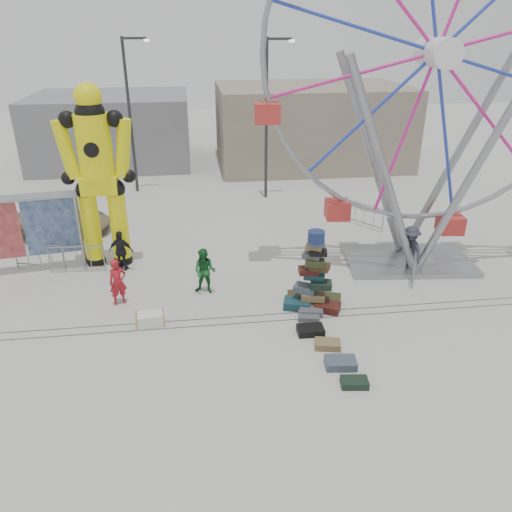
{
  "coord_description": "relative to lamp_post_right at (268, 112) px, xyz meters",
  "views": [
    {
      "loc": [
        -0.88,
        -12.65,
        8.53
      ],
      "look_at": [
        1.06,
        2.21,
        1.55
      ],
      "focal_mm": 35.0,
      "sensor_mm": 36.0,
      "label": 1
    }
  ],
  "objects": [
    {
      "name": "track_line_near",
      "position": [
        -3.09,
        -12.4,
        -4.48
      ],
      "size": [
        40.0,
        0.04,
        0.01
      ],
      "primitive_type": "cube",
      "color": "#47443F",
      "rests_on": "ground"
    },
    {
      "name": "suitcase_tower",
      "position": [
        -0.24,
        -11.62,
        -3.73
      ],
      "size": [
        2.09,
        1.73,
        2.71
      ],
      "rotation": [
        0.0,
        0.0,
        -0.33
      ],
      "color": "#173C46",
      "rests_on": "ground"
    },
    {
      "name": "row_case_1",
      "position": [
        -0.54,
        -12.38,
        -4.4
      ],
      "size": [
        0.78,
        0.71,
        0.17
      ],
      "primitive_type": "cube",
      "rotation": [
        0.0,
        0.0,
        -0.22
      ],
      "color": "#515358",
      "rests_on": "ground"
    },
    {
      "name": "track_line_far",
      "position": [
        -3.09,
        -12.0,
        -4.48
      ],
      "size": [
        40.0,
        0.04,
        0.01
      ],
      "primitive_type": "cube",
      "color": "#47443F",
      "rests_on": "ground"
    },
    {
      "name": "row_case_3",
      "position": [
        -0.35,
        -14.0,
        -4.38
      ],
      "size": [
        0.82,
        0.62,
        0.21
      ],
      "primitive_type": "cube",
      "rotation": [
        0.0,
        0.0,
        -0.21
      ],
      "color": "olive",
      "rests_on": "ground"
    },
    {
      "name": "building_right",
      "position": [
        3.91,
        7.0,
        -1.98
      ],
      "size": [
        12.0,
        8.0,
        5.0
      ],
      "primitive_type": "cube",
      "color": "gray",
      "rests_on": "ground"
    },
    {
      "name": "pedestrian_green",
      "position": [
        -3.74,
        -10.24,
        -3.66
      ],
      "size": [
        0.96,
        0.85,
        1.64
      ],
      "primitive_type": "imported",
      "rotation": [
        0.0,
        0.0,
        -0.34
      ],
      "color": "#165B25",
      "rests_on": "ground"
    },
    {
      "name": "steamer_trunk",
      "position": [
        -5.52,
        -12.12,
        -4.28
      ],
      "size": [
        0.9,
        0.58,
        0.4
      ],
      "primitive_type": "cube",
      "rotation": [
        0.0,
        0.0,
        0.09
      ],
      "color": "silver",
      "rests_on": "ground"
    },
    {
      "name": "crash_test_dummy",
      "position": [
        -7.37,
        -7.4,
        -0.8
      ],
      "size": [
        2.75,
        1.22,
        6.99
      ],
      "rotation": [
        0.0,
        0.0,
        -0.01
      ],
      "color": "black",
      "rests_on": "ground"
    },
    {
      "name": "row_case_2",
      "position": [
        -0.68,
        -13.22,
        -4.38
      ],
      "size": [
        0.81,
        0.56,
        0.21
      ],
      "primitive_type": "cube",
      "rotation": [
        0.0,
        0.0,
        -0.02
      ],
      "color": "black",
      "rests_on": "ground"
    },
    {
      "name": "barricade_wheel_back",
      "position": [
        3.76,
        -4.91,
        -3.93
      ],
      "size": [
        1.27,
        1.67,
        1.1
      ],
      "primitive_type": null,
      "rotation": [
        0.0,
        0.0,
        -0.93
      ],
      "color": "gray",
      "rests_on": "ground"
    },
    {
      "name": "row_case_4",
      "position": [
        -0.23,
        -14.91,
        -4.37
      ],
      "size": [
        0.91,
        0.65,
        0.23
      ],
      "primitive_type": "cube",
      "rotation": [
        0.0,
        0.0,
        -0.12
      ],
      "color": "#41515D",
      "rests_on": "ground"
    },
    {
      "name": "pedestrian_red",
      "position": [
        -6.62,
        -10.62,
        -3.68
      ],
      "size": [
        0.69,
        0.58,
        1.6
      ],
      "primitive_type": "imported",
      "rotation": [
        0.0,
        0.0,
        0.41
      ],
      "color": "maroon",
      "rests_on": "ground"
    },
    {
      "name": "lamp_post_left",
      "position": [
        -7.0,
        2.0,
        0.0
      ],
      "size": [
        1.41,
        0.25,
        8.0
      ],
      "color": "#2D2D30",
      "rests_on": "ground"
    },
    {
      "name": "pedestrian_black",
      "position": [
        -6.79,
        -8.06,
        -3.69
      ],
      "size": [
        0.99,
        0.58,
        1.58
      ],
      "primitive_type": "imported",
      "rotation": [
        0.0,
        0.0,
        2.91
      ],
      "color": "black",
      "rests_on": "ground"
    },
    {
      "name": "ferris_wheel",
      "position": [
        4.25,
        -8.87,
        2.22
      ],
      "size": [
        11.69,
        3.37,
        13.61
      ],
      "rotation": [
        0.0,
        0.0,
        -0.1
      ],
      "color": "gray",
      "rests_on": "ground"
    },
    {
      "name": "barricade_wheel_front",
      "position": [
        3.93,
        -10.02,
        -3.93
      ],
      "size": [
        0.86,
        1.89,
        1.1
      ],
      "primitive_type": null,
      "rotation": [
        0.0,
        0.0,
        1.18
      ],
      "color": "gray",
      "rests_on": "ground"
    },
    {
      "name": "row_case_5",
      "position": [
        -0.1,
        -15.74,
        -4.38
      ],
      "size": [
        0.76,
        0.52,
        0.2
      ],
      "primitive_type": "cube",
      "rotation": [
        0.0,
        0.0,
        -0.13
      ],
      "color": "black",
      "rests_on": "ground"
    },
    {
      "name": "row_case_0",
      "position": [
        -0.7,
        -11.52,
        -4.38
      ],
      "size": [
        0.81,
        0.61,
        0.2
      ],
      "primitive_type": "cube",
      "rotation": [
        0.0,
        0.0,
        -0.07
      ],
      "color": "#30381C",
      "rests_on": "ground"
    },
    {
      "name": "lamp_post_right",
      "position": [
        0.0,
        0.0,
        0.0
      ],
      "size": [
        1.41,
        0.25,
        8.0
      ],
      "color": "#2D2D30",
      "rests_on": "ground"
    },
    {
      "name": "pedestrian_grey",
      "position": [
        3.88,
        -9.65,
        -3.56
      ],
      "size": [
        0.98,
        1.33,
        1.85
      ],
      "primitive_type": "imported",
      "rotation": [
        0.0,
        0.0,
        -1.3
      ],
      "color": "#2B2936",
      "rests_on": "ground"
    },
    {
      "name": "building_left",
      "position": [
        -9.09,
        9.0,
        -2.28
      ],
      "size": [
        10.0,
        8.0,
        4.4
      ],
      "primitive_type": "cube",
      "color": "gray",
      "rests_on": "ground"
    },
    {
      "name": "parked_suv",
      "position": [
        -9.92,
        -4.0,
        -3.89
      ],
      "size": [
        4.33,
        2.08,
        1.19
      ],
      "primitive_type": "imported",
      "rotation": [
        0.0,
        0.0,
        1.6
      ],
      "color": "#92855E",
      "rests_on": "ground"
    },
    {
      "name": "banner_scaffold",
      "position": [
        -10.22,
        -7.86,
        -2.23
      ],
      "size": [
        4.19,
        1.29,
        2.99
      ],
      "rotation": [
        0.0,
        0.0,
        0.15
      ],
      "color": "gray",
      "rests_on": "ground"
    },
    {
      "name": "barricade_dummy_c",
      "position": [
        -8.46,
        -8.03,
        -3.93
      ],
      "size": [
        2.0,
        0.19,
        1.1
      ],
      "primitive_type": null,
      "rotation": [
        0.0,
        0.0,
        -0.05
      ],
      "color": "gray",
      "rests_on": "ground"
    },
    {
      "name": "barricade_dummy_b",
      "position": [
        -9.9,
        -7.61,
        -3.93
      ],
      "size": [
        1.94,
        0.67,
        1.1
      ],
      "primitive_type": null,
      "rotation": [
        0.0,
        0.0,
        -0.29
      ],
      "color": "gray",
      "rests_on": "ground"
    },
    {
      "name": "ground",
      "position": [
        -3.09,
        -13.0,
        -4.48
      ],
      "size": [
        90.0,
        90.0,
        0.0
      ],
      "primitive_type": "plane",
      "color": "#9E9E99",
      "rests_on": "ground"
    }
  ]
}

